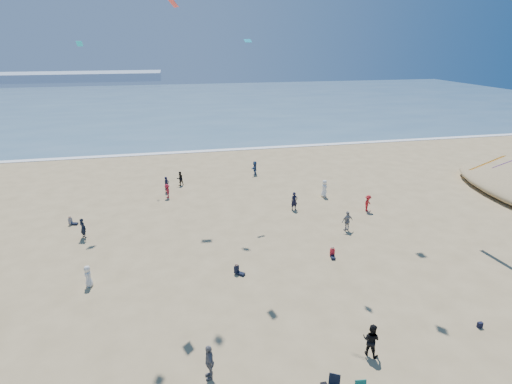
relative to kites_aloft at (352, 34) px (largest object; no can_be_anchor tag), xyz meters
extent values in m
cube|color=#476B84|center=(-9.06, 82.74, -15.63)|extent=(220.00, 100.00, 0.06)
cube|color=white|center=(-9.06, 32.74, -15.62)|extent=(220.00, 1.20, 0.08)
cube|color=#7A8EA8|center=(-69.06, 157.74, -14.06)|extent=(110.00, 20.00, 3.20)
imported|color=black|center=(-2.26, -10.03, -14.74)|extent=(1.12, 1.13, 1.84)
imported|color=black|center=(-10.93, 18.44, -14.86)|extent=(0.98, 0.90, 1.61)
imported|color=#2E4D80|center=(-1.88, 20.50, -14.82)|extent=(1.14, 1.61, 1.67)
imported|color=gray|center=(2.63, 3.72, -14.77)|extent=(1.11, 0.63, 1.78)
imported|color=silver|center=(-17.55, -0.42, -14.91)|extent=(0.64, 0.83, 1.50)
imported|color=black|center=(-12.38, 16.51, -14.80)|extent=(0.74, 0.74, 1.73)
imported|color=white|center=(3.64, 11.71, -14.75)|extent=(0.62, 0.92, 1.82)
imported|color=black|center=(-19.18, 7.10, -14.81)|extent=(0.73, 0.73, 1.71)
imported|color=#B0191D|center=(6.31, 7.23, -14.85)|extent=(1.19, 1.13, 1.62)
imported|color=black|center=(-0.44, 9.02, -14.77)|extent=(0.68, 0.48, 1.77)
imported|color=slate|center=(-10.53, -9.81, -14.72)|extent=(0.53, 1.13, 1.89)
imported|color=#A71727|center=(-12.35, 14.82, -14.92)|extent=(0.80, 1.07, 1.48)
cube|color=black|center=(4.83, -9.45, -15.49)|extent=(0.28, 0.18, 0.34)
cube|color=#1ABFDF|center=(-18.64, 14.09, -0.62)|extent=(0.59, 0.38, 0.43)
cube|color=red|center=(-10.82, 1.56, 1.70)|extent=(0.64, 0.84, 0.47)
cube|color=#0DA4C6|center=(-4.25, 12.26, -0.38)|extent=(0.76, 0.55, 0.28)
cube|color=orange|center=(11.80, -0.05, -9.11)|extent=(0.35, 2.64, 1.87)
camera|label=1|loc=(-11.49, -24.84, -0.43)|focal=28.00mm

